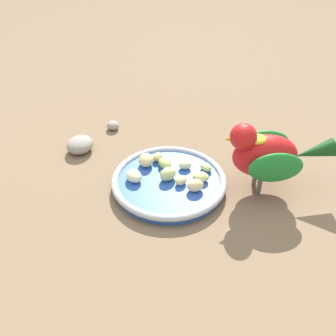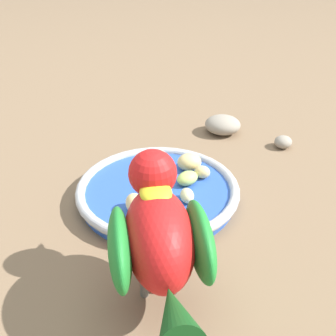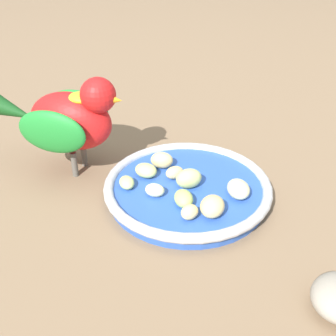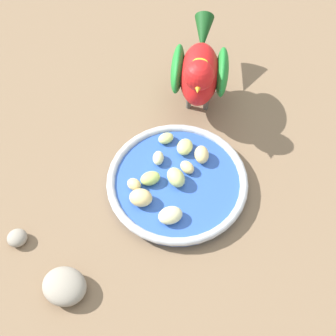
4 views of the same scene
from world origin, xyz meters
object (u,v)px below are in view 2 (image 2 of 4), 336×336
feeding_bowl (158,191)px  rock_large (223,125)px  apple_piece_4 (187,178)px  apple_piece_5 (150,193)px  apple_piece_7 (159,210)px  apple_piece_3 (135,203)px  apple_piece_6 (202,172)px  parrot (160,237)px  apple_piece_0 (187,216)px  apple_piece_8 (189,162)px  apple_piece_9 (155,157)px  apple_piece_1 (159,179)px  apple_piece_2 (187,196)px  pebble_0 (283,142)px

feeding_bowl → rock_large: rock_large is taller
apple_piece_4 → apple_piece_5: size_ratio=1.24×
apple_piece_7 → apple_piece_3: bearing=153.0°
apple_piece_6 → parrot: (-0.09, -0.21, 0.06)m
apple_piece_3 → apple_piece_7: size_ratio=1.00×
apple_piece_0 → apple_piece_4: (0.02, 0.09, 0.00)m
apple_piece_8 → apple_piece_6: bearing=-60.6°
feeding_bowl → rock_large: size_ratio=3.53×
apple_piece_0 → apple_piece_4: size_ratio=0.83×
apple_piece_5 → apple_piece_9: bearing=78.4°
apple_piece_3 → apple_piece_5: apple_piece_3 is taller
rock_large → apple_piece_7: bearing=-121.0°
apple_piece_1 → rock_large: 0.24m
apple_piece_5 → apple_piece_9: 0.10m
apple_piece_7 → rock_large: apple_piece_7 is taller
apple_piece_5 → apple_piece_7: (0.01, -0.04, 0.00)m
apple_piece_6 → apple_piece_3: bearing=-147.3°
apple_piece_4 → parrot: (-0.07, -0.19, 0.06)m
apple_piece_0 → feeding_bowl: bearing=108.6°
apple_piece_9 → apple_piece_4: bearing=-59.1°
rock_large → apple_piece_1: bearing=-127.0°
apple_piece_2 → pebble_0: size_ratio=0.84×
feeding_bowl → apple_piece_8: (0.05, 0.04, 0.02)m
apple_piece_2 → apple_piece_3: (-0.07, -0.01, 0.00)m
apple_piece_3 → apple_piece_4: apple_piece_3 is taller
apple_piece_3 → apple_piece_5: (0.02, 0.03, -0.00)m
feeding_bowl → apple_piece_5: apple_piece_5 is taller
rock_large → apple_piece_9: bearing=-139.0°
apple_piece_5 → pebble_0: size_ratio=0.85×
apple_piece_7 → parrot: (-0.01, -0.12, 0.06)m
apple_piece_7 → pebble_0: (0.25, 0.19, -0.02)m
apple_piece_4 → apple_piece_8: apple_piece_8 is taller
apple_piece_5 → apple_piece_6: size_ratio=1.12×
apple_piece_1 → parrot: 0.20m
apple_piece_1 → apple_piece_2: 0.05m
apple_piece_6 → apple_piece_4: bearing=-150.7°
apple_piece_6 → rock_large: bearing=65.8°
pebble_0 → apple_piece_6: bearing=-148.6°
apple_piece_5 → apple_piece_6: apple_piece_6 is taller
feeding_bowl → apple_piece_6: 0.07m
apple_piece_9 → apple_piece_2: bearing=-74.1°
apple_piece_5 → apple_piece_4: bearing=25.7°
pebble_0 → apple_piece_1: bearing=-152.9°
apple_piece_4 → pebble_0: 0.23m
apple_piece_0 → apple_piece_2: bearing=78.8°
apple_piece_8 → apple_piece_9: apple_piece_8 is taller
apple_piece_8 → rock_large: bearing=58.1°
apple_piece_4 → parrot: parrot is taller
rock_large → apple_piece_6: bearing=-114.2°
apple_piece_0 → apple_piece_8: 0.13m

